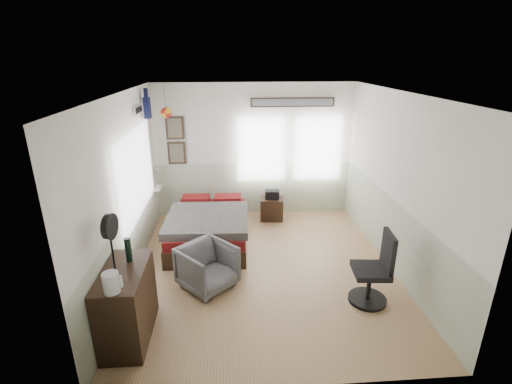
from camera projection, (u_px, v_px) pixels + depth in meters
ground_plane at (264, 269)px, 5.88m from camera, size 4.00×4.50×0.01m
room_shell at (259, 168)px, 5.49m from camera, size 4.02×4.52×2.71m
wall_decor at (196, 117)px, 6.91m from camera, size 3.55×1.32×1.44m
bed at (209, 228)px, 6.60m from camera, size 1.43×1.94×0.60m
dresser at (127, 304)px, 4.32m from camera, size 0.48×1.00×0.90m
armchair at (208, 267)px, 5.31m from camera, size 0.99×0.99×0.65m
nightstand at (272, 209)px, 7.58m from camera, size 0.50×0.42×0.46m
task_chair at (375, 274)px, 4.96m from camera, size 0.52×0.52×1.03m
kettle at (111, 283)px, 3.76m from camera, size 0.19×0.17×0.22m
bottle at (128, 250)px, 4.31m from camera, size 0.07×0.07×0.30m
stand_fan at (110, 228)px, 3.95m from camera, size 0.11×0.29×0.71m
black_bag at (272, 194)px, 7.48m from camera, size 0.29×0.20×0.16m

